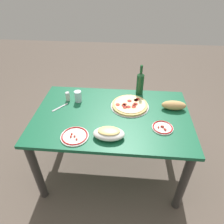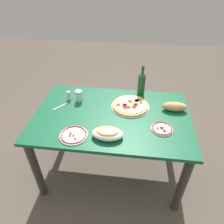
{
  "view_description": "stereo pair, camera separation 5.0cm",
  "coord_description": "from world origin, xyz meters",
  "px_view_note": "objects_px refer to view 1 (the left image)",
  "views": [
    {
      "loc": [
        -0.12,
        1.4,
        1.83
      ],
      "look_at": [
        0.0,
        0.0,
        0.76
      ],
      "focal_mm": 32.87,
      "sensor_mm": 36.0,
      "label": 1
    },
    {
      "loc": [
        -0.17,
        1.39,
        1.83
      ],
      "look_at": [
        0.0,
        0.0,
        0.76
      ],
      "focal_mm": 32.87,
      "sensor_mm": 36.0,
      "label": 2
    }
  ],
  "objects_px": {
    "side_plate_near": "(163,128)",
    "spice_shaker": "(68,96)",
    "baked_pasta_dish": "(109,133)",
    "wine_bottle": "(140,83)",
    "dining_table": "(112,125)",
    "water_glass": "(78,96)",
    "side_plate_far": "(75,136)",
    "pepperoni_pizza": "(130,105)",
    "bread_loaf": "(174,105)"
  },
  "relations": [
    {
      "from": "baked_pasta_dish",
      "to": "dining_table",
      "type": "bearing_deg",
      "value": -89.41
    },
    {
      "from": "wine_bottle",
      "to": "dining_table",
      "type": "bearing_deg",
      "value": 56.72
    },
    {
      "from": "baked_pasta_dish",
      "to": "spice_shaker",
      "type": "relative_size",
      "value": 2.76
    },
    {
      "from": "side_plate_far",
      "to": "wine_bottle",
      "type": "bearing_deg",
      "value": -127.07
    },
    {
      "from": "water_glass",
      "to": "side_plate_far",
      "type": "distance_m",
      "value": 0.49
    },
    {
      "from": "baked_pasta_dish",
      "to": "water_glass",
      "type": "height_order",
      "value": "water_glass"
    },
    {
      "from": "baked_pasta_dish",
      "to": "spice_shaker",
      "type": "distance_m",
      "value": 0.64
    },
    {
      "from": "side_plate_near",
      "to": "spice_shaker",
      "type": "relative_size",
      "value": 1.96
    },
    {
      "from": "bread_loaf",
      "to": "side_plate_far",
      "type": "bearing_deg",
      "value": 28.03
    },
    {
      "from": "side_plate_near",
      "to": "spice_shaker",
      "type": "height_order",
      "value": "spice_shaker"
    },
    {
      "from": "side_plate_near",
      "to": "baked_pasta_dish",
      "type": "bearing_deg",
      "value": 18.0
    },
    {
      "from": "bread_loaf",
      "to": "wine_bottle",
      "type": "bearing_deg",
      "value": -38.46
    },
    {
      "from": "wine_bottle",
      "to": "baked_pasta_dish",
      "type": "bearing_deg",
      "value": 69.65
    },
    {
      "from": "baked_pasta_dish",
      "to": "spice_shaker",
      "type": "height_order",
      "value": "spice_shaker"
    },
    {
      "from": "pepperoni_pizza",
      "to": "bread_loaf",
      "type": "xyz_separation_m",
      "value": [
        -0.39,
        0.01,
        0.03
      ]
    },
    {
      "from": "side_plate_near",
      "to": "side_plate_far",
      "type": "height_order",
      "value": "same"
    },
    {
      "from": "wine_bottle",
      "to": "bread_loaf",
      "type": "bearing_deg",
      "value": 141.54
    },
    {
      "from": "water_glass",
      "to": "side_plate_far",
      "type": "bearing_deg",
      "value": 98.75
    },
    {
      "from": "wine_bottle",
      "to": "spice_shaker",
      "type": "relative_size",
      "value": 3.48
    },
    {
      "from": "pepperoni_pizza",
      "to": "baked_pasta_dish",
      "type": "relative_size",
      "value": 1.46
    },
    {
      "from": "side_plate_far",
      "to": "spice_shaker",
      "type": "bearing_deg",
      "value": -70.13
    },
    {
      "from": "water_glass",
      "to": "bread_loaf",
      "type": "bearing_deg",
      "value": 176.62
    },
    {
      "from": "water_glass",
      "to": "side_plate_far",
      "type": "height_order",
      "value": "water_glass"
    },
    {
      "from": "bread_loaf",
      "to": "spice_shaker",
      "type": "distance_m",
      "value": 0.98
    },
    {
      "from": "wine_bottle",
      "to": "water_glass",
      "type": "distance_m",
      "value": 0.61
    },
    {
      "from": "pepperoni_pizza",
      "to": "side_plate_far",
      "type": "height_order",
      "value": "pepperoni_pizza"
    },
    {
      "from": "pepperoni_pizza",
      "to": "side_plate_near",
      "type": "bearing_deg",
      "value": 133.69
    },
    {
      "from": "baked_pasta_dish",
      "to": "side_plate_far",
      "type": "relative_size",
      "value": 1.11
    },
    {
      "from": "dining_table",
      "to": "baked_pasta_dish",
      "type": "height_order",
      "value": "baked_pasta_dish"
    },
    {
      "from": "pepperoni_pizza",
      "to": "water_glass",
      "type": "xyz_separation_m",
      "value": [
        0.49,
        -0.04,
        0.04
      ]
    },
    {
      "from": "dining_table",
      "to": "wine_bottle",
      "type": "bearing_deg",
      "value": -123.28
    },
    {
      "from": "side_plate_near",
      "to": "dining_table",
      "type": "bearing_deg",
      "value": -18.67
    },
    {
      "from": "side_plate_near",
      "to": "side_plate_far",
      "type": "bearing_deg",
      "value": 12.88
    },
    {
      "from": "dining_table",
      "to": "side_plate_near",
      "type": "distance_m",
      "value": 0.46
    },
    {
      "from": "wine_bottle",
      "to": "bread_loaf",
      "type": "distance_m",
      "value": 0.39
    },
    {
      "from": "bread_loaf",
      "to": "spice_shaker",
      "type": "relative_size",
      "value": 2.5
    },
    {
      "from": "pepperoni_pizza",
      "to": "side_plate_near",
      "type": "xyz_separation_m",
      "value": [
        -0.27,
        0.28,
        -0.01
      ]
    },
    {
      "from": "spice_shaker",
      "to": "wine_bottle",
      "type": "bearing_deg",
      "value": -165.1
    },
    {
      "from": "pepperoni_pizza",
      "to": "spice_shaker",
      "type": "height_order",
      "value": "spice_shaker"
    },
    {
      "from": "water_glass",
      "to": "spice_shaker",
      "type": "bearing_deg",
      "value": -3.4
    },
    {
      "from": "dining_table",
      "to": "side_plate_far",
      "type": "relative_size",
      "value": 6.29
    },
    {
      "from": "baked_pasta_dish",
      "to": "wine_bottle",
      "type": "height_order",
      "value": "wine_bottle"
    },
    {
      "from": "baked_pasta_dish",
      "to": "side_plate_far",
      "type": "height_order",
      "value": "baked_pasta_dish"
    },
    {
      "from": "dining_table",
      "to": "water_glass",
      "type": "relative_size",
      "value": 12.7
    },
    {
      "from": "dining_table",
      "to": "side_plate_near",
      "type": "xyz_separation_m",
      "value": [
        -0.42,
        0.14,
        0.13
      ]
    },
    {
      "from": "water_glass",
      "to": "spice_shaker",
      "type": "relative_size",
      "value": 1.23
    },
    {
      "from": "wine_bottle",
      "to": "bread_loaf",
      "type": "height_order",
      "value": "wine_bottle"
    },
    {
      "from": "side_plate_near",
      "to": "bread_loaf",
      "type": "distance_m",
      "value": 0.3
    },
    {
      "from": "baked_pasta_dish",
      "to": "side_plate_near",
      "type": "distance_m",
      "value": 0.44
    },
    {
      "from": "pepperoni_pizza",
      "to": "side_plate_far",
      "type": "xyz_separation_m",
      "value": [
        0.41,
        0.44,
        -0.01
      ]
    }
  ]
}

